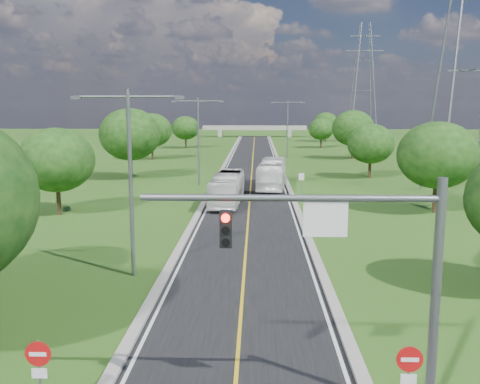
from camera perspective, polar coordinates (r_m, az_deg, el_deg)
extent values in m
plane|color=#284814|center=(76.30, 1.29, 2.37)|extent=(260.00, 260.00, 0.00)
cube|color=black|center=(82.26, 1.33, 2.90)|extent=(8.00, 150.00, 0.06)
cube|color=gray|center=(82.39, -1.63, 2.96)|extent=(0.50, 150.00, 0.22)
cube|color=gray|center=(82.33, 4.29, 2.93)|extent=(0.50, 150.00, 0.22)
cylinder|color=slate|center=(16.58, 20.11, -10.96)|extent=(0.28, 0.28, 7.20)
cylinder|color=slate|center=(15.00, 5.35, -0.65)|extent=(8.40, 0.20, 0.20)
cube|color=black|center=(15.18, -1.51, -3.97)|extent=(0.35, 0.28, 1.05)
cylinder|color=#FF140C|center=(14.94, -1.55, -2.80)|extent=(0.24, 0.06, 0.24)
cube|color=white|center=(15.21, 9.09, -2.90)|extent=(1.25, 0.06, 1.00)
cylinder|color=slate|center=(17.47, -20.53, -18.34)|extent=(0.08, 0.08, 2.50)
cylinder|color=#B20F0F|center=(17.07, -20.73, -15.85)|extent=(0.76, 0.05, 0.76)
cube|color=white|center=(17.05, -20.77, -15.89)|extent=(0.50, 0.02, 0.12)
cube|color=white|center=(17.33, -20.61, -17.65)|extent=(0.45, 0.04, 0.30)
cylinder|color=#B20F0F|center=(16.46, 17.65, -16.64)|extent=(0.76, 0.05, 0.76)
cube|color=white|center=(16.44, 17.67, -16.69)|extent=(0.50, 0.02, 0.12)
cube|color=white|center=(16.73, 17.54, -18.50)|extent=(0.45, 0.04, 0.30)
cylinder|color=slate|center=(54.52, 6.55, 0.81)|extent=(0.08, 0.08, 2.40)
cube|color=white|center=(54.38, 6.57, 1.64)|extent=(0.55, 0.04, 0.70)
cube|color=gray|center=(156.32, -2.13, 6.28)|extent=(1.20, 3.00, 2.00)
cube|color=gray|center=(156.24, 5.25, 6.24)|extent=(1.20, 3.00, 2.00)
cube|color=gray|center=(155.89, 1.56, 6.86)|extent=(30.00, 3.00, 1.20)
cylinder|color=slate|center=(28.84, -11.58, 0.76)|extent=(0.22, 0.22, 10.00)
cylinder|color=slate|center=(28.90, -14.62, 9.82)|extent=(2.80, 0.12, 0.12)
cylinder|color=slate|center=(28.24, -9.08, 10.03)|extent=(2.80, 0.12, 0.12)
cube|color=slate|center=(29.29, -17.09, 9.61)|extent=(0.50, 0.25, 0.18)
cube|color=slate|center=(28.03, -6.43, 9.99)|extent=(0.50, 0.25, 0.18)
cylinder|color=slate|center=(61.25, -4.47, 5.34)|extent=(0.22, 0.22, 10.00)
cylinder|color=slate|center=(61.28, -5.85, 9.63)|extent=(2.80, 0.12, 0.12)
cylinder|color=slate|center=(60.98, -3.20, 9.67)|extent=(2.80, 0.12, 0.12)
cube|color=slate|center=(61.46, -7.06, 9.56)|extent=(0.50, 0.25, 0.18)
cube|color=slate|center=(60.88, -1.96, 9.63)|extent=(0.50, 0.25, 0.18)
cylinder|color=slate|center=(93.99, 5.09, 6.70)|extent=(0.22, 0.22, 10.00)
cylinder|color=slate|center=(93.83, 4.26, 9.52)|extent=(2.80, 0.12, 0.12)
cylinder|color=slate|center=(93.99, 5.99, 9.49)|extent=(2.80, 0.12, 0.12)
cube|color=slate|center=(93.78, 3.46, 9.49)|extent=(0.50, 0.25, 0.18)
cube|color=slate|center=(94.09, 6.79, 9.45)|extent=(0.50, 0.25, 0.18)
cube|color=slate|center=(133.78, 13.13, 14.48)|extent=(9.00, 0.25, 0.25)
cube|color=slate|center=(134.14, 13.19, 15.91)|extent=(7.00, 0.25, 0.25)
cylinder|color=black|center=(47.46, -18.78, -0.71)|extent=(0.36, 0.36, 2.70)
ellipsoid|color=#10350E|center=(47.03, -18.99, 3.25)|extent=(6.30, 6.30, 5.36)
cylinder|color=black|center=(68.01, -11.54, 2.71)|extent=(0.36, 0.36, 3.24)
ellipsoid|color=#10350E|center=(67.68, -11.65, 6.05)|extent=(7.56, 7.56, 6.43)
cylinder|color=black|center=(91.79, -9.33, 4.32)|extent=(0.36, 0.36, 2.88)
ellipsoid|color=#10350E|center=(91.57, -9.39, 6.52)|extent=(6.72, 6.72, 5.71)
cylinder|color=black|center=(115.03, -5.81, 5.29)|extent=(0.36, 0.36, 2.52)
ellipsoid|color=#10350E|center=(114.85, -5.83, 6.82)|extent=(5.88, 5.88, 5.00)
cylinder|color=black|center=(48.87, 20.07, -0.40)|extent=(0.36, 0.36, 2.88)
ellipsoid|color=#10350E|center=(48.43, 20.30, 3.71)|extent=(6.72, 6.72, 5.71)
cylinder|color=black|center=(69.70, 13.67, 2.50)|extent=(0.36, 0.36, 2.52)
ellipsoid|color=#10350E|center=(69.42, 13.77, 5.02)|extent=(5.88, 5.88, 5.00)
cylinder|color=black|center=(93.50, 11.89, 4.39)|extent=(0.36, 0.36, 3.06)
ellipsoid|color=#10350E|center=(93.27, 11.97, 6.68)|extent=(7.14, 7.14, 6.07)
cylinder|color=black|center=(116.85, 8.63, 5.25)|extent=(0.36, 0.36, 2.34)
ellipsoid|color=#10350E|center=(116.68, 8.67, 6.65)|extent=(5.46, 5.46, 4.64)
cylinder|color=black|center=(137.07, 9.11, 5.89)|extent=(0.36, 0.36, 2.70)
ellipsoid|color=#10350E|center=(136.92, 9.15, 7.27)|extent=(6.30, 6.30, 5.36)
imported|color=white|center=(58.98, 3.43, 1.92)|extent=(3.59, 11.51, 3.15)
imported|color=white|center=(49.69, -1.37, 0.39)|extent=(2.92, 10.42, 2.87)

